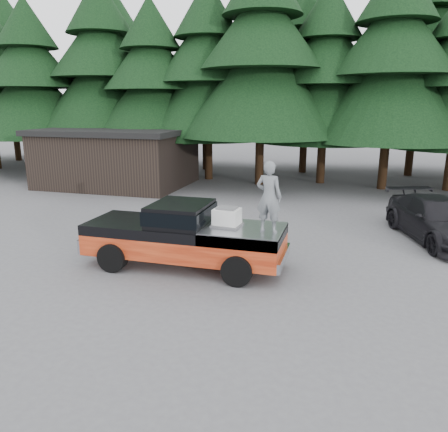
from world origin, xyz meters
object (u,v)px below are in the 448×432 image
(man_on_bed, at_px, (269,197))
(parked_car, at_px, (438,219))
(air_compressor, at_px, (227,218))
(pickup_truck, at_px, (185,245))
(utility_building, at_px, (117,157))

(man_on_bed, height_order, parked_car, man_on_bed)
(air_compressor, distance_m, parked_car, 8.02)
(pickup_truck, relative_size, air_compressor, 8.44)
(air_compressor, height_order, parked_car, air_compressor)
(man_on_bed, xyz_separation_m, utility_building, (-11.12, 11.69, -0.63))
(parked_car, height_order, utility_building, utility_building)
(pickup_truck, bearing_deg, utility_building, 126.78)
(utility_building, bearing_deg, man_on_bed, -46.45)
(pickup_truck, height_order, parked_car, parked_car)
(parked_car, bearing_deg, man_on_bed, -153.65)
(air_compressor, height_order, utility_building, utility_building)
(pickup_truck, xyz_separation_m, parked_car, (7.65, 4.85, 0.09))
(man_on_bed, bearing_deg, utility_building, -38.16)
(pickup_truck, distance_m, man_on_bed, 3.00)
(air_compressor, relative_size, parked_car, 0.14)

